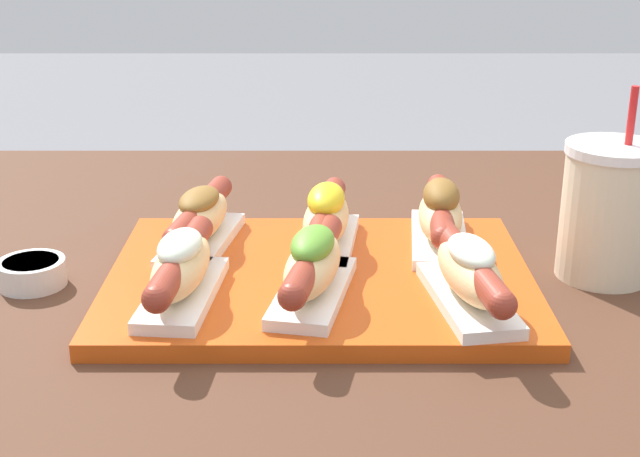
{
  "coord_description": "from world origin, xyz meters",
  "views": [
    {
      "loc": [
        0.0,
        -0.86,
        1.14
      ],
      "look_at": [
        0.0,
        0.0,
        0.81
      ],
      "focal_mm": 50.0,
      "sensor_mm": 36.0,
      "label": 1
    }
  ],
  "objects_px": {
    "hot_dog_3": "(200,218)",
    "hot_dog_5": "(440,215)",
    "serving_tray": "(320,279)",
    "hot_dog_4": "(326,219)",
    "hot_dog_2": "(469,273)",
    "drink_cup": "(608,211)",
    "sauce_bowl": "(32,271)",
    "hot_dog_1": "(312,265)",
    "hot_dog_0": "(181,267)"
  },
  "relations": [
    {
      "from": "hot_dog_1",
      "to": "drink_cup",
      "type": "relative_size",
      "value": 0.97
    },
    {
      "from": "hot_dog_2",
      "to": "hot_dog_4",
      "type": "relative_size",
      "value": 1.0
    },
    {
      "from": "drink_cup",
      "to": "hot_dog_1",
      "type": "bearing_deg",
      "value": -162.95
    },
    {
      "from": "hot_dog_1",
      "to": "hot_dog_5",
      "type": "xyz_separation_m",
      "value": [
        0.14,
        0.14,
        0.0
      ]
    },
    {
      "from": "serving_tray",
      "to": "hot_dog_1",
      "type": "xyz_separation_m",
      "value": [
        -0.01,
        -0.06,
        0.04
      ]
    },
    {
      "from": "hot_dog_0",
      "to": "hot_dog_1",
      "type": "distance_m",
      "value": 0.13
    },
    {
      "from": "hot_dog_0",
      "to": "hot_dog_1",
      "type": "bearing_deg",
      "value": 1.6
    },
    {
      "from": "hot_dog_4",
      "to": "sauce_bowl",
      "type": "bearing_deg",
      "value": -168.97
    },
    {
      "from": "hot_dog_2",
      "to": "hot_dog_5",
      "type": "relative_size",
      "value": 0.99
    },
    {
      "from": "hot_dog_1",
      "to": "hot_dog_5",
      "type": "relative_size",
      "value": 0.99
    },
    {
      "from": "hot_dog_3",
      "to": "hot_dog_4",
      "type": "relative_size",
      "value": 0.99
    },
    {
      "from": "serving_tray",
      "to": "hot_dog_3",
      "type": "relative_size",
      "value": 2.18
    },
    {
      "from": "hot_dog_1",
      "to": "serving_tray",
      "type": "bearing_deg",
      "value": 83.53
    },
    {
      "from": "hot_dog_3",
      "to": "drink_cup",
      "type": "xyz_separation_m",
      "value": [
        0.43,
        -0.04,
        0.02
      ]
    },
    {
      "from": "sauce_bowl",
      "to": "drink_cup",
      "type": "bearing_deg",
      "value": 2.44
    },
    {
      "from": "hot_dog_3",
      "to": "hot_dog_2",
      "type": "bearing_deg",
      "value": -29.02
    },
    {
      "from": "hot_dog_1",
      "to": "hot_dog_4",
      "type": "relative_size",
      "value": 0.99
    },
    {
      "from": "serving_tray",
      "to": "sauce_bowl",
      "type": "distance_m",
      "value": 0.3
    },
    {
      "from": "serving_tray",
      "to": "hot_dog_1",
      "type": "distance_m",
      "value": 0.08
    },
    {
      "from": "hot_dog_3",
      "to": "sauce_bowl",
      "type": "xyz_separation_m",
      "value": [
        -0.17,
        -0.07,
        -0.04
      ]
    },
    {
      "from": "hot_dog_5",
      "to": "sauce_bowl",
      "type": "distance_m",
      "value": 0.44
    },
    {
      "from": "hot_dog_0",
      "to": "hot_dog_2",
      "type": "bearing_deg",
      "value": -2.6
    },
    {
      "from": "serving_tray",
      "to": "sauce_bowl",
      "type": "height_order",
      "value": "sauce_bowl"
    },
    {
      "from": "hot_dog_0",
      "to": "hot_dog_2",
      "type": "xyz_separation_m",
      "value": [
        0.27,
        -0.01,
        -0.0
      ]
    },
    {
      "from": "hot_dog_0",
      "to": "hot_dog_5",
      "type": "bearing_deg",
      "value": 28.57
    },
    {
      "from": "serving_tray",
      "to": "hot_dog_4",
      "type": "bearing_deg",
      "value": 84.4
    },
    {
      "from": "hot_dog_1",
      "to": "hot_dog_4",
      "type": "distance_m",
      "value": 0.13
    },
    {
      "from": "hot_dog_2",
      "to": "drink_cup",
      "type": "bearing_deg",
      "value": 34.45
    },
    {
      "from": "drink_cup",
      "to": "hot_dog_3",
      "type": "bearing_deg",
      "value": 174.67
    },
    {
      "from": "hot_dog_3",
      "to": "hot_dog_5",
      "type": "xyz_separation_m",
      "value": [
        0.26,
        0.01,
        0.0
      ]
    },
    {
      "from": "serving_tray",
      "to": "hot_dog_5",
      "type": "xyz_separation_m",
      "value": [
        0.13,
        0.08,
        0.04
      ]
    },
    {
      "from": "hot_dog_0",
      "to": "hot_dog_4",
      "type": "bearing_deg",
      "value": 43.67
    },
    {
      "from": "hot_dog_4",
      "to": "sauce_bowl",
      "type": "height_order",
      "value": "hot_dog_4"
    },
    {
      "from": "serving_tray",
      "to": "hot_dog_5",
      "type": "relative_size",
      "value": 2.16
    },
    {
      "from": "hot_dog_5",
      "to": "drink_cup",
      "type": "relative_size",
      "value": 0.98
    },
    {
      "from": "hot_dog_4",
      "to": "drink_cup",
      "type": "xyz_separation_m",
      "value": [
        0.3,
        -0.03,
        0.02
      ]
    },
    {
      "from": "hot_dog_1",
      "to": "hot_dog_2",
      "type": "bearing_deg",
      "value": -6.15
    },
    {
      "from": "hot_dog_4",
      "to": "sauce_bowl",
      "type": "xyz_separation_m",
      "value": [
        -0.31,
        -0.06,
        -0.04
      ]
    },
    {
      "from": "hot_dog_0",
      "to": "sauce_bowl",
      "type": "height_order",
      "value": "hot_dog_0"
    },
    {
      "from": "serving_tray",
      "to": "sauce_bowl",
      "type": "xyz_separation_m",
      "value": [
        -0.3,
        0.01,
        0.01
      ]
    },
    {
      "from": "hot_dog_0",
      "to": "sauce_bowl",
      "type": "distance_m",
      "value": 0.19
    },
    {
      "from": "hot_dog_2",
      "to": "hot_dog_3",
      "type": "xyz_separation_m",
      "value": [
        -0.27,
        0.15,
        -0.0
      ]
    },
    {
      "from": "hot_dog_3",
      "to": "drink_cup",
      "type": "height_order",
      "value": "drink_cup"
    },
    {
      "from": "hot_dog_1",
      "to": "hot_dog_4",
      "type": "xyz_separation_m",
      "value": [
        0.01,
        0.13,
        0.0
      ]
    },
    {
      "from": "hot_dog_2",
      "to": "hot_dog_4",
      "type": "distance_m",
      "value": 0.2
    },
    {
      "from": "drink_cup",
      "to": "hot_dog_5",
      "type": "bearing_deg",
      "value": 164.78
    },
    {
      "from": "hot_dog_2",
      "to": "drink_cup",
      "type": "height_order",
      "value": "drink_cup"
    },
    {
      "from": "hot_dog_0",
      "to": "hot_dog_4",
      "type": "height_order",
      "value": "hot_dog_4"
    },
    {
      "from": "serving_tray",
      "to": "hot_dog_5",
      "type": "bearing_deg",
      "value": 30.18
    },
    {
      "from": "hot_dog_3",
      "to": "sauce_bowl",
      "type": "distance_m",
      "value": 0.18
    }
  ]
}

